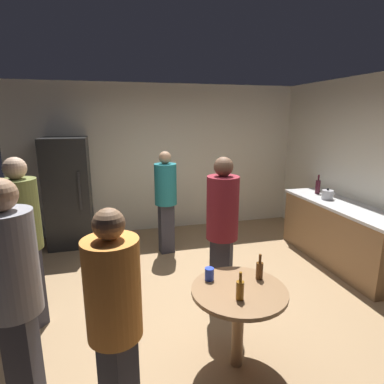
# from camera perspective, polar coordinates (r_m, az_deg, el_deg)

# --- Properties ---
(ground_plane) EXTENTS (5.20, 5.20, 0.10)m
(ground_plane) POSITION_cam_1_polar(r_m,az_deg,el_deg) (3.98, 1.26, -19.65)
(ground_plane) COLOR #9E7C56
(wall_back) EXTENTS (5.32, 0.06, 2.70)m
(wall_back) POSITION_cam_1_polar(r_m,az_deg,el_deg) (5.95, -5.59, 5.99)
(wall_back) COLOR silver
(wall_back) RESTS_ON ground_plane
(refrigerator) EXTENTS (0.70, 0.68, 1.80)m
(refrigerator) POSITION_cam_1_polar(r_m,az_deg,el_deg) (5.58, -21.43, -0.10)
(refrigerator) COLOR black
(refrigerator) RESTS_ON ground_plane
(kitchen_counter) EXTENTS (0.64, 2.08, 0.90)m
(kitchen_counter) POSITION_cam_1_polar(r_m,az_deg,el_deg) (5.15, 25.16, -6.80)
(kitchen_counter) COLOR olive
(kitchen_counter) RESTS_ON ground_plane
(kettle) EXTENTS (0.24, 0.17, 0.18)m
(kettle) POSITION_cam_1_polar(r_m,az_deg,el_deg) (5.19, 23.31, -0.45)
(kettle) COLOR #B2B2B7
(kettle) RESTS_ON kitchen_counter
(wine_bottle_on_counter) EXTENTS (0.08, 0.08, 0.31)m
(wine_bottle_on_counter) POSITION_cam_1_polar(r_m,az_deg,el_deg) (5.50, 21.79, 0.94)
(wine_bottle_on_counter) COLOR #3F141E
(wine_bottle_on_counter) RESTS_ON kitchen_counter
(foreground_table) EXTENTS (0.80, 0.80, 0.73)m
(foreground_table) POSITION_cam_1_polar(r_m,az_deg,el_deg) (2.82, 8.45, -18.75)
(foreground_table) COLOR olive
(foreground_table) RESTS_ON ground_plane
(beer_bottle_amber) EXTENTS (0.06, 0.06, 0.23)m
(beer_bottle_amber) POSITION_cam_1_polar(r_m,az_deg,el_deg) (2.59, 8.59, -17.02)
(beer_bottle_amber) COLOR #8C5919
(beer_bottle_amber) RESTS_ON foreground_table
(beer_bottle_brown) EXTENTS (0.06, 0.06, 0.23)m
(beer_bottle_brown) POSITION_cam_1_polar(r_m,az_deg,el_deg) (2.90, 12.11, -13.60)
(beer_bottle_brown) COLOR #593314
(beer_bottle_brown) RESTS_ON foreground_table
(plastic_cup_blue) EXTENTS (0.08, 0.08, 0.11)m
(plastic_cup_blue) POSITION_cam_1_polar(r_m,az_deg,el_deg) (2.84, 3.16, -14.58)
(plastic_cup_blue) COLOR blue
(plastic_cup_blue) RESTS_ON foreground_table
(person_in_teal_shirt) EXTENTS (0.39, 0.39, 1.62)m
(person_in_teal_shirt) POSITION_cam_1_polar(r_m,az_deg,el_deg) (4.88, -4.77, -0.53)
(person_in_teal_shirt) COLOR #2D2D38
(person_in_teal_shirt) RESTS_ON ground_plane
(person_in_olive_shirt) EXTENTS (0.48, 0.48, 1.77)m
(person_in_olive_shirt) POSITION_cam_1_polar(r_m,az_deg,el_deg) (3.47, -28.20, -6.41)
(person_in_olive_shirt) COLOR #2D2D38
(person_in_olive_shirt) RESTS_ON ground_plane
(person_in_gray_shirt) EXTENTS (0.37, 0.37, 1.77)m
(person_in_gray_shirt) POSITION_cam_1_polar(r_m,az_deg,el_deg) (2.43, -29.56, -14.93)
(person_in_gray_shirt) COLOR #2D2D38
(person_in_gray_shirt) RESTS_ON ground_plane
(person_in_maroon_shirt) EXTENTS (0.47, 0.47, 1.73)m
(person_in_maroon_shirt) POSITION_cam_1_polar(r_m,az_deg,el_deg) (3.39, 5.47, -5.70)
(person_in_maroon_shirt) COLOR #2D2D38
(person_in_maroon_shirt) RESTS_ON ground_plane
(person_in_orange_shirt) EXTENTS (0.48, 0.48, 1.62)m
(person_in_orange_shirt) POSITION_cam_1_polar(r_m,az_deg,el_deg) (2.13, -13.84, -20.56)
(person_in_orange_shirt) COLOR #2D2D38
(person_in_orange_shirt) RESTS_ON ground_plane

